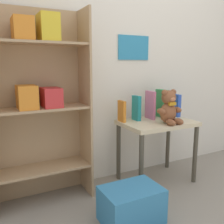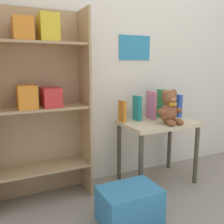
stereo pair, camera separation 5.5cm
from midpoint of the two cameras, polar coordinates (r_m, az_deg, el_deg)
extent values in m
cube|color=silver|center=(2.41, 3.55, 14.87)|extent=(4.80, 0.06, 2.50)
cube|color=teal|center=(2.42, 5.89, 14.42)|extent=(0.33, 0.01, 0.22)
cube|color=tan|center=(2.06, -5.42, 1.60)|extent=(0.02, 0.28, 1.50)
cube|color=tan|center=(2.09, -16.14, 1.37)|extent=(0.75, 0.02, 1.50)
cube|color=tan|center=(2.10, -14.82, -12.21)|extent=(0.71, 0.26, 0.02)
cube|color=tan|center=(1.96, -15.48, 0.82)|extent=(0.71, 0.26, 0.02)
cube|color=tan|center=(1.94, -16.20, 14.89)|extent=(0.71, 0.26, 0.02)
cube|color=orange|center=(1.93, -18.98, 17.43)|extent=(0.13, 0.20, 0.16)
cube|color=gold|center=(1.96, -13.62, 18.12)|extent=(0.13, 0.20, 0.20)
cube|color=orange|center=(1.92, -18.13, 3.32)|extent=(0.13, 0.20, 0.17)
cube|color=red|center=(1.96, -12.97, 3.33)|extent=(0.13, 0.20, 0.15)
cube|color=beige|center=(2.30, 11.14, -2.56)|extent=(0.65, 0.44, 0.04)
cylinder|color=#494233|center=(2.08, 7.36, -12.23)|extent=(0.04, 0.04, 0.54)
cylinder|color=#494233|center=(2.43, 19.31, -9.27)|extent=(0.04, 0.04, 0.54)
cylinder|color=#494233|center=(2.38, 2.30, -9.09)|extent=(0.04, 0.04, 0.54)
cylinder|color=#494233|center=(2.70, 13.57, -7.00)|extent=(0.04, 0.04, 0.54)
ellipsoid|color=brown|center=(2.22, 13.51, -0.25)|extent=(0.15, 0.12, 0.18)
sphere|color=brown|center=(2.20, 13.66, 3.20)|extent=(0.13, 0.13, 0.13)
sphere|color=brown|center=(2.17, 12.75, 4.30)|extent=(0.05, 0.05, 0.05)
sphere|color=brown|center=(2.22, 14.65, 4.38)|extent=(0.05, 0.05, 0.05)
ellipsoid|color=#B56E48|center=(2.16, 14.55, 2.78)|extent=(0.05, 0.04, 0.04)
ellipsoid|color=brown|center=(2.15, 11.98, 0.09)|extent=(0.05, 0.10, 0.05)
ellipsoid|color=brown|center=(2.26, 15.50, 0.44)|extent=(0.05, 0.10, 0.05)
ellipsoid|color=brown|center=(2.14, 14.06, -2.43)|extent=(0.05, 0.11, 0.05)
ellipsoid|color=brown|center=(2.19, 15.77, -2.19)|extent=(0.05, 0.11, 0.05)
cube|color=#C68419|center=(2.17, 14.45, 1.77)|extent=(0.07, 0.02, 0.03)
cube|color=orange|center=(2.23, 3.06, 0.16)|extent=(0.03, 0.11, 0.19)
cube|color=teal|center=(2.29, 6.43, 0.87)|extent=(0.04, 0.11, 0.23)
cube|color=#D17093|center=(2.36, 9.60, 1.53)|extent=(0.03, 0.15, 0.26)
cube|color=#33934C|center=(2.46, 12.16, 1.89)|extent=(0.05, 0.15, 0.27)
cube|color=#2D51B7|center=(2.54, 15.13, 1.45)|extent=(0.04, 0.13, 0.22)
cube|color=teal|center=(1.84, 4.92, -20.41)|extent=(0.41, 0.29, 0.25)
camera|label=1|loc=(0.03, -89.24, 0.14)|focal=40.00mm
camera|label=2|loc=(0.03, 90.76, -0.14)|focal=40.00mm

